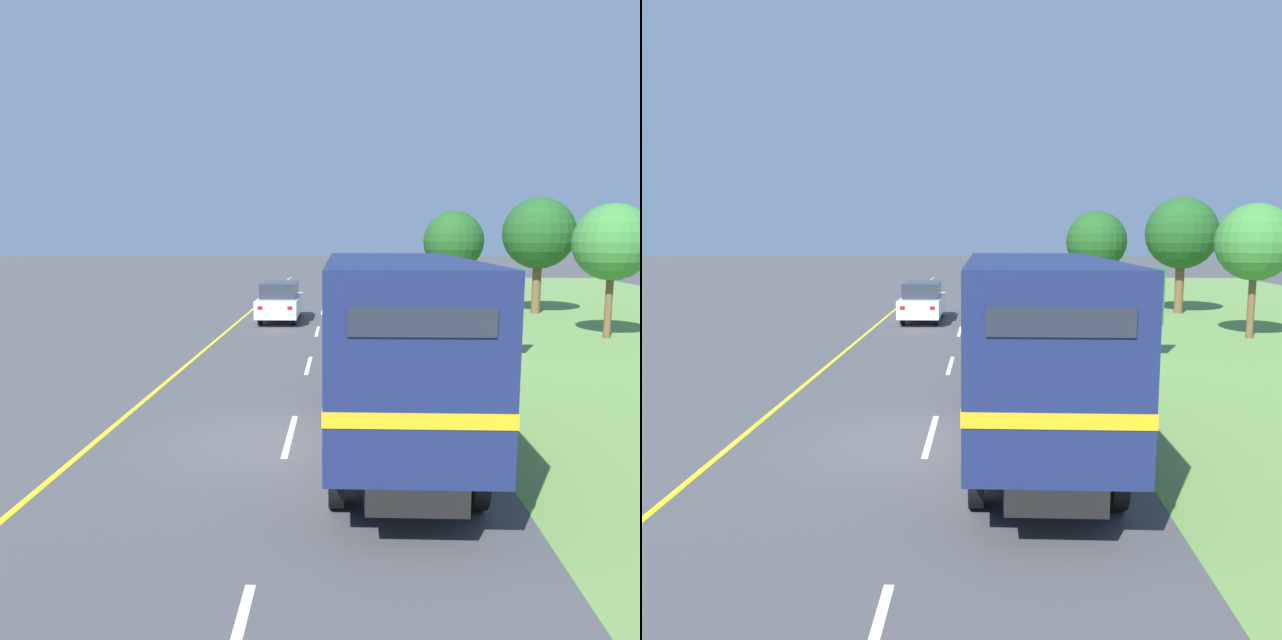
{
  "view_description": "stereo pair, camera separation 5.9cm",
  "coord_description": "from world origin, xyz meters",
  "views": [
    {
      "loc": [
        1.03,
        -11.48,
        3.96
      ],
      "look_at": [
        0.3,
        8.32,
        1.2
      ],
      "focal_mm": 35.0,
      "sensor_mm": 36.0,
      "label": 1
    },
    {
      "loc": [
        1.09,
        -11.48,
        3.96
      ],
      "look_at": [
        0.3,
        8.32,
        1.2
      ],
      "focal_mm": 35.0,
      "sensor_mm": 36.0,
      "label": 2
    }
  ],
  "objects": [
    {
      "name": "delineator_post",
      "position": [
        4.08,
        2.33,
        0.51
      ],
      "size": [
        0.08,
        0.08,
        0.95
      ],
      "color": "white",
      "rests_on": "ground"
    },
    {
      "name": "centre_dash_near",
      "position": [
        0.0,
        0.38,
        0.0
      ],
      "size": [
        0.12,
        2.6,
        0.01
      ],
      "primitive_type": "cube",
      "color": "white",
      "rests_on": "ground"
    },
    {
      "name": "lead_car_white_ahead",
      "position": [
        1.84,
        27.41,
        0.99
      ],
      "size": [
        1.8,
        3.87,
        1.97
      ],
      "color": "black",
      "rests_on": "ground"
    },
    {
      "name": "centre_dash_mid_b",
      "position": [
        0.0,
        13.58,
        0.0
      ],
      "size": [
        0.12,
        2.6,
        0.01
      ],
      "primitive_type": "cube",
      "color": "white",
      "rests_on": "ground"
    },
    {
      "name": "horse_trailer_truck",
      "position": [
        1.96,
        -0.28,
        1.98
      ],
      "size": [
        2.36,
        8.49,
        3.53
      ],
      "color": "black",
      "rests_on": "ground"
    },
    {
      "name": "edge_line_yellow",
      "position": [
        -3.7,
        14.25,
        0.0
      ],
      "size": [
        0.12,
        61.46,
        0.01
      ],
      "primitive_type": "cube",
      "color": "yellow",
      "rests_on": "ground"
    },
    {
      "name": "roadside_tree_mid",
      "position": [
        10.66,
        19.83,
        3.94
      ],
      "size": [
        3.51,
        3.51,
        5.72
      ],
      "color": "brown",
      "rests_on": "ground"
    },
    {
      "name": "centre_dash_mid_a",
      "position": [
        0.0,
        6.98,
        0.0
      ],
      "size": [
        0.12,
        2.6,
        0.01
      ],
      "primitive_type": "cube",
      "color": "white",
      "rests_on": "ground"
    },
    {
      "name": "ground_plane",
      "position": [
        0.0,
        0.0,
        0.0
      ],
      "size": [
        200.0,
        200.0,
        0.0
      ],
      "primitive_type": "plane",
      "color": "#444447"
    },
    {
      "name": "roadside_tree_near",
      "position": [
        11.09,
        12.35,
        3.62
      ],
      "size": [
        2.89,
        2.89,
        5.08
      ],
      "color": "brown",
      "rests_on": "ground"
    },
    {
      "name": "centre_dash_farthest",
      "position": [
        0.0,
        26.78,
        0.0
      ],
      "size": [
        0.12,
        2.6,
        0.01
      ],
      "primitive_type": "cube",
      "color": "white",
      "rests_on": "ground"
    },
    {
      "name": "lead_car_white",
      "position": [
        -1.82,
        16.58,
        0.91
      ],
      "size": [
        1.8,
        4.5,
        1.77
      ],
      "color": "black",
      "rests_on": "ground"
    },
    {
      "name": "roadside_tree_far",
      "position": [
        8.05,
        28.81,
        3.44
      ],
      "size": [
        3.83,
        3.83,
        5.36
      ],
      "color": "#4C3823",
      "rests_on": "ground"
    },
    {
      "name": "highway_sign",
      "position": [
        5.72,
        8.26,
        1.76
      ],
      "size": [
        2.0,
        0.09,
        2.87
      ],
      "color": "#9E9EA3",
      "rests_on": "ground"
    },
    {
      "name": "centre_dash_far",
      "position": [
        0.0,
        20.18,
        0.0
      ],
      "size": [
        0.12,
        2.6,
        0.01
      ],
      "primitive_type": "cube",
      "color": "white",
      "rests_on": "ground"
    }
  ]
}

